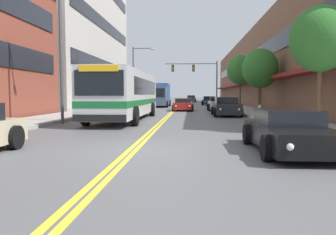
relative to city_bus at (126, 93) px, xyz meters
name	(u,v)px	position (x,y,z in m)	size (l,w,h in m)	color
ground_plane	(179,106)	(2.40, 25.94, -1.66)	(240.00, 240.00, 0.00)	#565659
sidewalk_left	(130,105)	(-4.65, 25.94, -1.57)	(3.11, 106.00, 0.17)	#9E9B96
sidewalk_right	(229,105)	(9.45, 25.94, -1.57)	(3.11, 106.00, 0.17)	#9E9B96
centre_line	(179,105)	(2.40, 25.94, -1.66)	(0.34, 106.00, 0.01)	yellow
storefront_row_right	(272,72)	(15.24, 25.94, 3.07)	(9.10, 68.00, 9.46)	brown
city_bus	(126,93)	(0.00, 0.00, 0.00)	(2.83, 12.22, 2.92)	silver
car_slate_blue_parked_left_near	(139,103)	(-1.88, 16.95, -1.03)	(2.05, 4.16, 1.36)	#475675
car_black_parked_right_foreground	(288,132)	(6.75, -11.26, -1.11)	(1.99, 4.46, 1.16)	black
car_navy_parked_right_mid	(209,101)	(6.80, 29.06, -1.06)	(2.14, 4.64, 1.30)	#19234C
car_white_parked_right_far	(218,104)	(6.78, 11.97, -1.02)	(2.10, 4.28, 1.34)	white
car_charcoal_parked_right_end	(226,107)	(6.69, 4.05, -1.02)	(2.04, 4.61, 1.38)	#232328
car_dark_grey_moving_lead	(191,99)	(4.18, 45.81, -1.01)	(2.01, 4.73, 1.39)	#38383D
car_red_moving_second	(183,105)	(3.33, 11.59, -1.09)	(2.01, 4.63, 1.19)	maroon
box_truck	(159,95)	(0.06, 21.29, -0.12)	(2.62, 7.18, 2.98)	#475675
traffic_signal_mast	(198,74)	(5.09, 24.42, 2.72)	(7.12, 0.38, 6.09)	#47474C
street_lamp_left_near	(66,25)	(-2.61, -3.17, 3.61)	(2.32, 0.28, 8.99)	#47474C
street_lamp_left_far	(137,71)	(-2.49, 19.13, 2.76)	(2.68, 0.28, 7.28)	#47474C
street_tree_right_near	(321,39)	(9.30, -6.63, 2.17)	(2.46, 2.46, 5.02)	brown
street_tree_right_mid	(260,68)	(9.56, 6.22, 1.99)	(2.85, 2.85, 5.05)	brown
street_tree_right_far	(240,70)	(9.25, 14.48, 2.46)	(2.83, 2.83, 5.52)	brown
fire_hydrant	(259,111)	(8.35, 0.26, -1.10)	(0.29, 0.21, 0.76)	#B7B7BC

